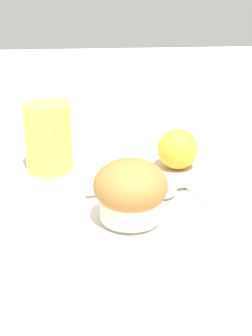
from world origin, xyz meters
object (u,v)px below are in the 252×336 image
Objects in this scene: muffin at (130,191)px; juice_glass at (48,137)px; orange_fruit at (178,149)px; butter_knife at (145,188)px.

muffin is 0.82× the size of juice_glass.
orange_fruit is 0.60× the size of juice_glass.
butter_knife is (0.03, 0.08, -0.04)m from muffin.
juice_glass reaches higher than muffin.
butter_knife is at bearing -120.62° from orange_fruit.
juice_glass reaches higher than orange_fruit.
muffin is at bearing -116.48° from orange_fruit.
juice_glass is (-0.12, 0.22, -0.00)m from muffin.
orange_fruit reaches higher than butter_knife.
butter_knife is at bearing -42.81° from juice_glass.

